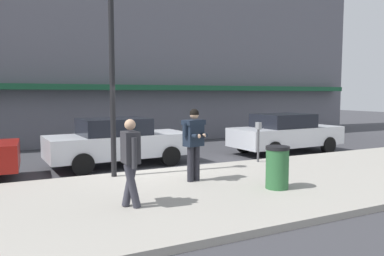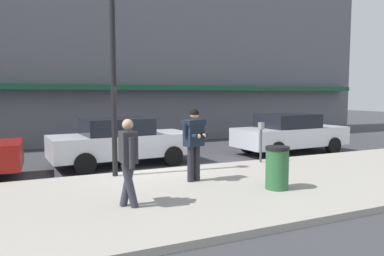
{
  "view_description": "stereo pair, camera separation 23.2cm",
  "coord_description": "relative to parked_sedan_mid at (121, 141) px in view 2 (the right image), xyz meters",
  "views": [
    {
      "loc": [
        -3.67,
        -10.26,
        2.3
      ],
      "look_at": [
        0.33,
        -2.23,
        1.49
      ],
      "focal_mm": 35.0,
      "sensor_mm": 36.0,
      "label": 1
    },
    {
      "loc": [
        -3.46,
        -10.36,
        2.3
      ],
      "look_at": [
        0.33,
        -2.23,
        1.49
      ],
      "focal_mm": 35.0,
      "sensor_mm": 36.0,
      "label": 2
    }
  ],
  "objects": [
    {
      "name": "parking_meter",
      "position": [
        3.99,
        -2.05,
        0.18
      ],
      "size": [
        0.12,
        0.18,
        1.27
      ],
      "color": "#4C4C51",
      "rests_on": "sidewalk"
    },
    {
      "name": "ground_plane",
      "position": [
        0.49,
        -1.45,
        -0.79
      ],
      "size": [
        80.0,
        80.0,
        0.0
      ],
      "primitive_type": "plane",
      "color": "#3D3D42"
    },
    {
      "name": "sidewalk",
      "position": [
        1.49,
        -4.3,
        -0.72
      ],
      "size": [
        32.0,
        5.3,
        0.14
      ],
      "primitive_type": "cube",
      "color": "#A8A399",
      "rests_on": "ground"
    },
    {
      "name": "trash_bin",
      "position": [
        2.34,
        -5.01,
        -0.16
      ],
      "size": [
        0.55,
        0.55,
        0.98
      ],
      "color": "#2D6638",
      "rests_on": "sidewalk"
    },
    {
      "name": "curb_paint_line",
      "position": [
        1.49,
        -1.4,
        -0.79
      ],
      "size": [
        28.0,
        0.12,
        0.01
      ],
      "primitive_type": "cube",
      "color": "silver",
      "rests_on": "ground"
    },
    {
      "name": "parked_sedan_mid",
      "position": [
        0.0,
        0.0,
        0.0
      ],
      "size": [
        4.61,
        2.15,
        1.54
      ],
      "color": "silver",
      "rests_on": "ground"
    },
    {
      "name": "parked_sedan_far",
      "position": [
        6.56,
        -0.33,
        0.0
      ],
      "size": [
        4.59,
        2.1,
        1.54
      ],
      "color": "silver",
      "rests_on": "ground"
    },
    {
      "name": "man_texting_on_phone",
      "position": [
        0.95,
        -3.51,
        0.46
      ],
      "size": [
        0.64,
        0.63,
        1.81
      ],
      "color": "#23232B",
      "rests_on": "sidewalk"
    },
    {
      "name": "street_lamp_post",
      "position": [
        -0.7,
        -2.1,
        2.35
      ],
      "size": [
        0.36,
        0.36,
        4.88
      ],
      "color": "black",
      "rests_on": "sidewalk"
    },
    {
      "name": "pedestrian_with_bag",
      "position": [
        -1.1,
        -4.88,
        0.32
      ],
      "size": [
        0.33,
        0.72,
        1.7
      ],
      "color": "#33333D",
      "rests_on": "sidewalk"
    }
  ]
}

